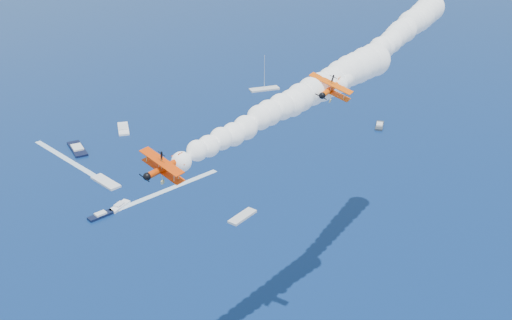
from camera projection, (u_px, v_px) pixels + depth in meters
biplane_lead at (330, 89)px, 103.30m from camera, size 9.67×10.80×7.01m
biplane_trail at (165, 168)px, 84.06m from camera, size 8.54×9.72×6.34m
smoke_trail_lead at (390, 41)px, 122.43m from camera, size 54.92×43.35×10.10m
smoke_trail_trail at (291, 102)px, 100.46m from camera, size 54.21×28.77×10.10m
spectator_boats at (70, 187)px, 190.50m from camera, size 220.37×171.66×0.70m
boat_wakes at (1, 173)px, 199.61m from camera, size 132.22×97.40×0.04m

